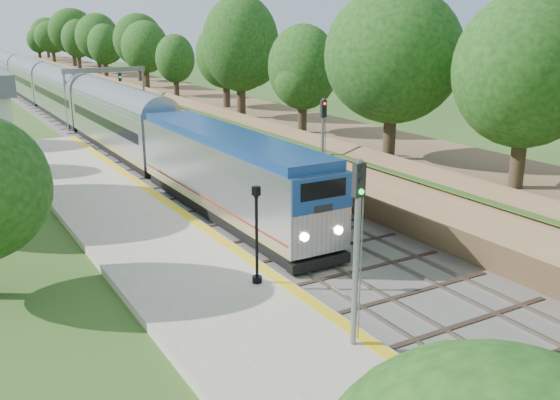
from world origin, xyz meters
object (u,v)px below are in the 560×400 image
train (32,83)px  signal_farside (323,140)px  lamppost_far (257,241)px  signal_gantry (105,81)px  signal_platform (357,234)px

train → signal_farside: size_ratio=23.55×
lamppost_far → signal_farside: 13.41m
signal_gantry → signal_farside: size_ratio=1.34×
lamppost_far → signal_platform: signal_platform is taller
lamppost_far → signal_farside: signal_farside is taller
train → signal_farside: 63.93m
train → signal_platform: 79.09m
signal_farside → train: bearing=95.6°
lamppost_far → signal_platform: size_ratio=0.65×
train → lamppost_far: train is taller
signal_platform → lamppost_far: bearing=93.6°
train → signal_farside: (6.20, -63.60, 1.60)m
signal_gantry → lamppost_far: bearing=-97.6°
signal_gantry → lamppost_far: (-5.75, -43.38, -2.61)m
signal_gantry → train: size_ratio=0.06×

